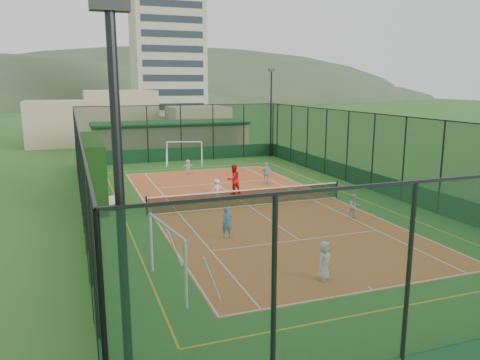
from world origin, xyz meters
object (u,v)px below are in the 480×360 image
at_px(apartment_tower, 167,46).
at_px(child_near_left, 324,261).
at_px(floodlight_ne, 271,113).
at_px(child_far_left, 216,189).
at_px(white_bench, 105,204).
at_px(floodlight_sw, 123,252).
at_px(child_far_right, 266,173).
at_px(child_far_back, 188,167).
at_px(clubhouse, 170,137).
at_px(child_near_mid, 227,223).
at_px(coach, 234,179).
at_px(futsal_goal_far, 184,153).
at_px(futsal_goal_near, 167,257).
at_px(child_near_right, 354,206).

distance_m(apartment_tower, child_near_left, 94.55).
xyz_separation_m(floodlight_ne, child_far_left, (-9.83, -14.36, -3.51)).
bearing_deg(child_near_left, apartment_tower, 51.10).
height_order(white_bench, child_near_left, child_near_left).
height_order(floodlight_sw, child_far_right, floodlight_sw).
bearing_deg(child_near_left, child_far_back, 58.75).
xyz_separation_m(clubhouse, child_far_left, (-1.23, -19.76, -0.96)).
xyz_separation_m(floodlight_ne, child_far_right, (-5.32, -11.49, -3.35)).
bearing_deg(child_near_mid, coach, 65.63).
relative_size(futsal_goal_far, child_near_left, 2.15).
bearing_deg(floodlight_ne, child_far_right, -114.84).
distance_m(floodlight_ne, clubhouse, 10.47).
xyz_separation_m(clubhouse, futsal_goal_near, (-6.52, -31.33, -0.46)).
relative_size(child_far_right, coach, 0.81).
xyz_separation_m(floodlight_ne, apartment_tower, (3.40, 65.40, 10.88)).
distance_m(apartment_tower, futsal_goal_near, 94.22).
bearing_deg(futsal_goal_far, child_far_left, -78.65).
xyz_separation_m(clubhouse, child_near_mid, (-2.93, -26.97, -0.86)).
bearing_deg(child_near_mid, floodlight_ne, 58.56).
relative_size(futsal_goal_far, child_far_right, 2.00).
bearing_deg(child_far_right, floodlight_sw, 66.81).
distance_m(white_bench, futsal_goal_near, 10.85).
height_order(clubhouse, white_bench, clubhouse).
bearing_deg(apartment_tower, white_bench, -103.81).
xyz_separation_m(floodlight_sw, coach, (8.75, 19.62, -3.17)).
xyz_separation_m(child_near_mid, child_near_right, (7.15, 0.72, -0.07)).
height_order(floodlight_ne, coach, floodlight_ne).
xyz_separation_m(floodlight_sw, white_bench, (0.80, 18.03, -3.66)).
distance_m(child_near_left, child_near_right, 8.27).
relative_size(clubhouse, child_near_mid, 10.74).
bearing_deg(child_near_mid, child_far_right, 55.05).
bearing_deg(floodlight_sw, apartment_tower, 78.20).
bearing_deg(futsal_goal_far, clubhouse, 103.89).
relative_size(white_bench, child_near_mid, 1.16).
relative_size(apartment_tower, coach, 15.89).
bearing_deg(child_far_left, futsal_goal_near, 41.19).
distance_m(floodlight_ne, child_near_left, 29.03).
distance_m(child_near_right, child_far_back, 15.68).
xyz_separation_m(apartment_tower, child_far_back, (-12.99, -71.47, -14.42)).
distance_m(floodlight_sw, white_bench, 18.41).
distance_m(futsal_goal_near, futsal_goal_far, 24.94).
bearing_deg(apartment_tower, child_far_right, -96.47).
xyz_separation_m(floodlight_sw, futsal_goal_far, (8.36, 31.41, -3.14)).
height_order(futsal_goal_far, child_far_back, futsal_goal_far).
bearing_deg(child_far_back, white_bench, 34.56).
relative_size(futsal_goal_near, coach, 1.82).
bearing_deg(clubhouse, futsal_goal_near, -101.76).
distance_m(child_near_left, child_far_back, 21.07).
height_order(clubhouse, futsal_goal_near, clubhouse).
xyz_separation_m(child_far_right, child_far_back, (-4.27, 5.42, -0.20)).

